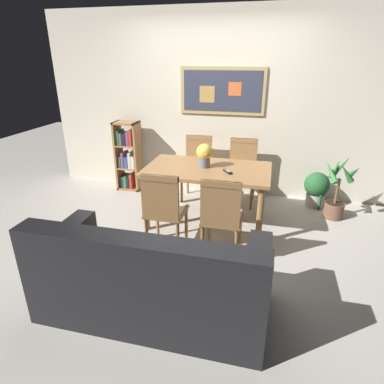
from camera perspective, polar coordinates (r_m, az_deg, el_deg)
ground_plane at (r=3.86m, az=0.13°, el=-7.74°), size 12.00×12.00×0.00m
wall_back_with_painting at (r=4.88m, az=4.60°, el=14.92°), size 5.20×0.14×2.60m
dining_table at (r=3.93m, az=2.71°, el=2.94°), size 1.49×0.89×0.72m
dining_chair_near_left at (r=3.34m, az=-4.99°, el=-2.54°), size 0.40×0.41×0.91m
dining_chair_near_right at (r=3.20m, az=5.21°, el=-3.73°), size 0.40×0.41×0.91m
dining_chair_far_left at (r=4.74m, az=0.93°, el=5.23°), size 0.40×0.41×0.91m
dining_chair_far_right at (r=4.62m, az=8.79°, el=4.52°), size 0.40×0.41×0.91m
leather_couch at (r=2.69m, az=-7.15°, el=-15.16°), size 1.80×0.84×0.84m
bookshelf at (r=5.16m, az=-11.14°, el=6.01°), size 0.36×0.28×1.06m
potted_ivy at (r=4.83m, az=21.02°, el=0.65°), size 0.34×0.34×0.53m
potted_palm at (r=4.54m, az=24.12°, el=-0.28°), size 0.44×0.39×0.83m
flower_vase at (r=3.89m, az=2.24°, el=6.68°), size 0.21×0.19×0.28m
tv_remote at (r=3.76m, az=6.30°, el=3.59°), size 0.13×0.15×0.02m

